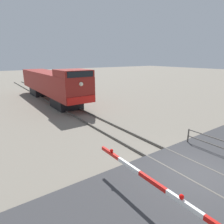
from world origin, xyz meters
TOP-DOWN VIEW (x-y plane):
  - ground_plane at (0.00, 0.00)m, footprint 160.00×160.00m
  - rail_track_left at (-0.72, 0.00)m, footprint 0.08×80.00m
  - rail_track_right at (0.72, 0.00)m, footprint 0.08×80.00m
  - road_surface at (0.00, 0.00)m, footprint 36.00×4.98m
  - locomotive at (0.00, 18.62)m, footprint 2.77×15.82m
  - guard_railing at (2.45, 0.92)m, footprint 0.08×2.79m

SIDE VIEW (x-z plane):
  - ground_plane at x=0.00m, z-range 0.00..0.00m
  - road_surface at x=0.00m, z-range 0.00..0.14m
  - rail_track_left at x=-0.72m, z-range 0.00..0.15m
  - rail_track_right at x=0.72m, z-range 0.00..0.15m
  - guard_railing at x=2.45m, z-range 0.15..1.10m
  - locomotive at x=0.00m, z-range 0.06..3.96m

